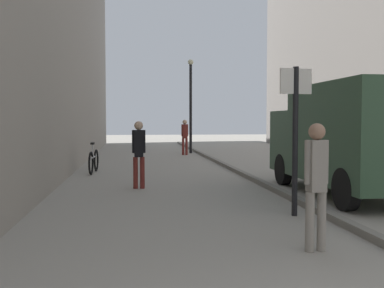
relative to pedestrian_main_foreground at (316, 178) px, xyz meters
name	(u,v)px	position (x,y,z in m)	size (l,w,h in m)	color
ground_plane	(192,177)	(-0.58, 7.75, -0.95)	(80.00, 80.00, 0.00)	gray
kerb_strip	(245,175)	(1.00, 7.75, -0.89)	(0.16, 40.00, 0.12)	slate
pedestrian_main_foreground	(316,178)	(0.00, 0.00, 0.00)	(0.32, 0.21, 1.64)	gray
pedestrian_mid_block	(185,135)	(0.19, 16.45, 0.04)	(0.34, 0.22, 1.71)	maroon
pedestrian_far_crossing	(139,150)	(-2.16, 5.74, 0.01)	(0.33, 0.21, 1.65)	maroon
delivery_van	(348,137)	(2.45, 4.13, 0.36)	(1.99, 5.04, 2.45)	#335138
street_sign_post	(295,128)	(0.50, 2.15, 0.60)	(0.60, 0.12, 2.60)	black
lamp_post	(191,100)	(0.63, 17.64, 1.78)	(0.28, 0.28, 4.76)	black
bicycle_leaning	(94,161)	(-3.54, 9.27, -0.56)	(0.19, 1.77, 0.98)	black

